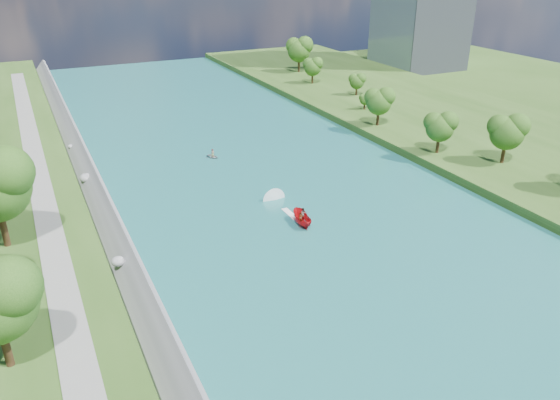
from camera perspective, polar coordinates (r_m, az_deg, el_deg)
ground at (r=64.97m, az=9.06°, el=-7.36°), size 260.00×260.00×0.00m
river_water at (r=79.99m, az=1.04°, el=-0.53°), size 55.00×240.00×0.10m
berm_east at (r=109.74m, az=24.89°, el=4.65°), size 44.00×240.00×1.50m
riprap_bank at (r=71.75m, az=-17.41°, el=-3.35°), size 4.01×236.00×4.26m
riverside_path at (r=71.41m, az=-22.95°, el=-2.79°), size 3.00×200.00×0.10m
trees_east at (r=111.26m, az=15.93°, el=9.28°), size 18.47×144.20×11.77m
motorboat at (r=74.98m, az=1.90°, el=-1.63°), size 3.60×19.23×2.10m
raft at (r=98.94m, az=-7.04°, el=4.61°), size 2.70×3.10×1.61m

